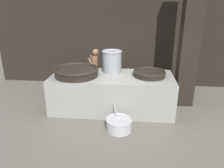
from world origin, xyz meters
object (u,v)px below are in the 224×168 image
Objects in this scene: giant_wok_far at (149,73)px; prep_bowl_vegetables at (119,124)px; giant_wok_near at (76,71)px; cook at (96,69)px; stock_pot at (112,61)px.

prep_bowl_vegetables is at bearing -122.04° from giant_wok_far.
cook reaches higher than giant_wok_near.
giant_wok_far is at bearing 142.18° from cook.
giant_wok_far is 2.15m from cook.
giant_wok_far is 1.16m from stock_pot.
stock_pot reaches higher than prep_bowl_vegetables.
stock_pot reaches higher than cook.
giant_wok_near is 1.96× the size of stock_pot.
giant_wok_near is 1.56× the size of prep_bowl_vegetables.
stock_pot is (0.97, 0.46, 0.20)m from giant_wok_near.
prep_bowl_vegetables is at bearing -40.03° from giant_wok_near.
stock_pot is 1.24m from cook.
giant_wok_far is 1.73m from prep_bowl_vegetables.
cook is at bearing 125.73° from stock_pot.
giant_wok_near is 1.95m from prep_bowl_vegetables.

